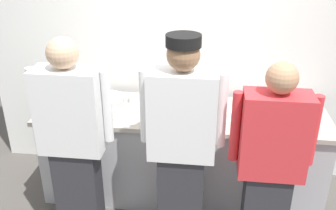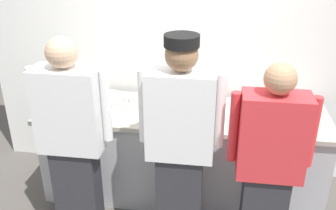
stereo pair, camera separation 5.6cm
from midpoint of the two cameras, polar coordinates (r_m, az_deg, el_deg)
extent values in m
cube|color=white|center=(3.68, 2.62, 10.74)|extent=(4.07, 0.10, 2.94)
cube|color=#B2B2B7|center=(3.63, 1.64, -7.54)|extent=(2.55, 0.70, 0.84)
cube|color=#A8A093|center=(3.41, 1.74, -1.28)|extent=(2.60, 0.76, 0.04)
cube|color=#2D2D33|center=(3.26, -13.76, -12.78)|extent=(0.35, 0.20, 0.83)
cube|color=white|center=(2.87, -15.25, -0.93)|extent=(0.48, 0.24, 0.66)
cylinder|color=white|center=(3.01, -19.97, 0.27)|extent=(0.07, 0.07, 0.56)
cylinder|color=white|center=(2.81, -9.77, -0.29)|extent=(0.07, 0.07, 0.56)
sphere|color=tan|center=(2.72, -16.31, 7.58)|extent=(0.23, 0.23, 0.23)
cube|color=#2D2D33|center=(3.10, 1.40, -14.13)|extent=(0.35, 0.20, 0.84)
cube|color=white|center=(2.69, 1.57, -1.61)|extent=(0.49, 0.24, 0.66)
cylinder|color=white|center=(2.74, -4.17, -0.30)|extent=(0.07, 0.07, 0.56)
cylinder|color=white|center=(2.70, 7.58, -0.91)|extent=(0.07, 0.07, 0.56)
sphere|color=#8C6647|center=(2.52, 1.69, 7.62)|extent=(0.23, 0.23, 0.23)
cylinder|color=black|center=(2.49, 1.71, 9.74)|extent=(0.24, 0.24, 0.08)
cube|color=red|center=(2.68, 15.21, -4.49)|extent=(0.46, 0.24, 0.62)
cylinder|color=red|center=(2.67, 9.59, -3.25)|extent=(0.07, 0.07, 0.53)
cylinder|color=red|center=(2.76, 20.61, -3.71)|extent=(0.07, 0.07, 0.53)
sphere|color=tan|center=(2.51, 16.29, 3.94)|extent=(0.21, 0.21, 0.21)
cylinder|color=white|center=(3.32, 0.00, -1.51)|extent=(0.24, 0.24, 0.01)
cylinder|color=white|center=(3.32, 0.00, -1.33)|extent=(0.24, 0.24, 0.01)
cylinder|color=white|center=(3.31, 0.00, -1.14)|extent=(0.24, 0.24, 0.01)
cylinder|color=white|center=(3.31, 0.00, -0.96)|extent=(0.24, 0.24, 0.01)
cylinder|color=white|center=(3.30, 0.00, -0.77)|extent=(0.24, 0.24, 0.01)
cylinder|color=white|center=(3.30, 0.00, -0.58)|extent=(0.24, 0.24, 0.01)
cylinder|color=white|center=(3.31, 7.49, -1.91)|extent=(0.20, 0.20, 0.01)
cylinder|color=white|center=(3.30, 7.50, -1.72)|extent=(0.20, 0.20, 0.01)
cylinder|color=white|center=(3.29, 7.51, -1.54)|extent=(0.20, 0.20, 0.01)
cylinder|color=white|center=(3.29, 7.53, -1.35)|extent=(0.20, 0.20, 0.01)
cylinder|color=white|center=(3.28, 7.54, -1.16)|extent=(0.20, 0.20, 0.01)
cylinder|color=white|center=(3.28, 7.55, -0.97)|extent=(0.20, 0.20, 0.01)
cylinder|color=white|center=(3.27, 7.56, -0.78)|extent=(0.20, 0.20, 0.01)
cylinder|color=#B7BABF|center=(3.48, -9.85, 0.32)|extent=(0.34, 0.34, 0.12)
cube|color=#B7BABF|center=(3.51, 16.83, -1.01)|extent=(0.47, 0.37, 0.02)
cylinder|color=orange|center=(3.40, -2.60, 0.35)|extent=(0.06, 0.06, 0.14)
cone|color=orange|center=(3.37, -2.63, 1.73)|extent=(0.05, 0.05, 0.04)
cylinder|color=red|center=(3.42, 6.29, 0.35)|extent=(0.06, 0.06, 0.14)
cone|color=red|center=(3.39, 6.36, 1.72)|extent=(0.05, 0.05, 0.04)
cylinder|color=white|center=(3.51, 7.73, 0.00)|extent=(0.09, 0.09, 0.04)
cylinder|color=gold|center=(3.50, 7.75, 0.23)|extent=(0.07, 0.07, 0.01)
cylinder|color=white|center=(3.60, -5.67, 0.86)|extent=(0.10, 0.10, 0.05)
cylinder|color=gold|center=(3.59, -5.68, 1.13)|extent=(0.08, 0.08, 0.01)
cylinder|color=white|center=(3.21, 3.44, -2.20)|extent=(0.10, 0.10, 0.05)
cylinder|color=gold|center=(3.20, 3.44, -1.92)|extent=(0.08, 0.08, 0.01)
cube|color=#B7BABF|center=(3.57, -13.98, -0.42)|extent=(0.19, 0.03, 0.01)
cube|color=black|center=(3.61, -16.00, -0.25)|extent=(0.09, 0.03, 0.02)
camera|label=1|loc=(0.03, -90.48, -0.23)|focal=40.23mm
camera|label=2|loc=(0.03, 89.52, 0.23)|focal=40.23mm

